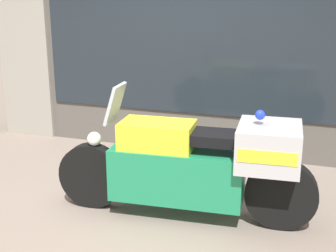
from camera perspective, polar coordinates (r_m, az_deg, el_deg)
The scene contains 4 objects.
ground_plane at distance 4.83m, azimuth -4.28°, elevation -9.79°, with size 60.00×60.00×0.00m, color gray.
shop_building at distance 6.34m, azimuth -0.60°, elevation 13.81°, with size 5.66×0.55×3.67m.
window_display at distance 6.39m, azimuth 5.44°, elevation 1.40°, with size 4.41×0.30×2.05m.
paramedic_motorcycle at distance 4.39m, azimuth 3.62°, elevation -4.55°, with size 2.52×0.67×1.27m.
Camera 1 is at (1.73, -3.98, 2.13)m, focal length 50.00 mm.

